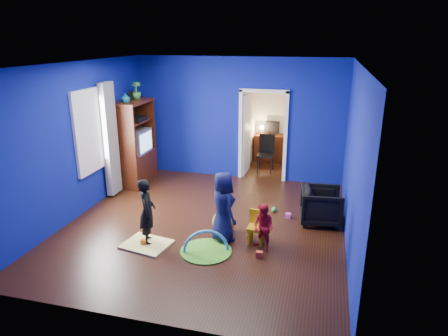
% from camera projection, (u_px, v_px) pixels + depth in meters
% --- Properties ---
extents(floor, '(5.00, 5.50, 0.01)m').
position_uv_depth(floor, '(206.00, 224.00, 7.44)').
color(floor, black).
rests_on(floor, ground).
extents(ceiling, '(5.00, 5.50, 0.01)m').
position_uv_depth(ceiling, '(203.00, 64.00, 6.53)').
color(ceiling, white).
rests_on(ceiling, wall_back).
extents(wall_back, '(5.00, 0.02, 2.90)m').
position_uv_depth(wall_back, '(238.00, 119.00, 9.51)').
color(wall_back, navy).
rests_on(wall_back, floor).
extents(wall_front, '(5.00, 0.02, 2.90)m').
position_uv_depth(wall_front, '(132.00, 213.00, 4.46)').
color(wall_front, navy).
rests_on(wall_front, floor).
extents(wall_left, '(0.02, 5.50, 2.90)m').
position_uv_depth(wall_left, '(79.00, 140.00, 7.58)').
color(wall_left, navy).
rests_on(wall_left, floor).
extents(wall_right, '(0.02, 5.50, 2.90)m').
position_uv_depth(wall_right, '(354.00, 160.00, 6.39)').
color(wall_right, navy).
rests_on(wall_right, floor).
extents(alcove, '(1.00, 1.75, 2.50)m').
position_uv_depth(alcove, '(269.00, 122.00, 10.24)').
color(alcove, silver).
rests_on(alcove, floor).
extents(armchair, '(0.81, 0.79, 0.67)m').
position_uv_depth(armchair, '(321.00, 206.00, 7.41)').
color(armchair, black).
rests_on(armchair, floor).
extents(child_black, '(0.42, 0.49, 1.14)m').
position_uv_depth(child_black, '(147.00, 212.00, 6.60)').
color(child_black, black).
rests_on(child_black, floor).
extents(child_navy, '(0.69, 0.70, 1.22)m').
position_uv_depth(child_navy, '(223.00, 207.00, 6.69)').
color(child_navy, '#0E1234').
rests_on(child_navy, floor).
extents(toddler_red, '(0.48, 0.44, 0.79)m').
position_uv_depth(toddler_red, '(264.00, 227.00, 6.44)').
color(toddler_red, red).
rests_on(toddler_red, floor).
extents(vase, '(0.24, 0.24, 0.21)m').
position_uv_depth(vase, '(126.00, 98.00, 8.63)').
color(vase, '#0D636A').
rests_on(vase, tv_armoire).
extents(potted_plant, '(0.29, 0.29, 0.40)m').
position_uv_depth(potted_plant, '(136.00, 90.00, 9.08)').
color(potted_plant, '#358D33').
rests_on(potted_plant, tv_armoire).
extents(tv_armoire, '(0.58, 1.14, 1.96)m').
position_uv_depth(tv_armoire, '(135.00, 143.00, 9.25)').
color(tv_armoire, '#40150A').
rests_on(tv_armoire, floor).
extents(crt_tv, '(0.46, 0.70, 0.54)m').
position_uv_depth(crt_tv, '(137.00, 141.00, 9.23)').
color(crt_tv, silver).
rests_on(crt_tv, tv_armoire).
extents(yellow_blanket, '(0.84, 0.72, 0.03)m').
position_uv_depth(yellow_blanket, '(147.00, 244.00, 6.69)').
color(yellow_blanket, '#F2E07A').
rests_on(yellow_blanket, floor).
extents(hopper_ball, '(0.42, 0.42, 0.42)m').
position_uv_depth(hopper_ball, '(224.00, 222.00, 7.05)').
color(hopper_ball, yellow).
rests_on(hopper_ball, floor).
extents(kid_chair, '(0.30, 0.30, 0.50)m').
position_uv_depth(kid_chair, '(256.00, 229.00, 6.70)').
color(kid_chair, yellow).
rests_on(kid_chair, floor).
extents(play_mat, '(0.84, 0.84, 0.02)m').
position_uv_depth(play_mat, '(206.00, 251.00, 6.48)').
color(play_mat, '#489D23').
rests_on(play_mat, floor).
extents(toy_arch, '(0.72, 0.31, 0.75)m').
position_uv_depth(toy_arch, '(206.00, 251.00, 6.48)').
color(toy_arch, '#3F8CD8').
rests_on(toy_arch, floor).
extents(window_left, '(0.03, 0.95, 1.55)m').
position_uv_depth(window_left, '(89.00, 131.00, 7.86)').
color(window_left, white).
rests_on(window_left, wall_left).
extents(curtain, '(0.14, 0.42, 2.40)m').
position_uv_depth(curtain, '(110.00, 140.00, 8.44)').
color(curtain, slate).
rests_on(curtain, floor).
extents(doorway, '(1.16, 0.10, 2.10)m').
position_uv_depth(doorway, '(263.00, 137.00, 9.50)').
color(doorway, white).
rests_on(doorway, floor).
extents(study_desk, '(0.88, 0.44, 0.75)m').
position_uv_depth(study_desk, '(271.00, 148.00, 11.10)').
color(study_desk, '#3D140A').
rests_on(study_desk, floor).
extents(desk_monitor, '(0.40, 0.05, 0.32)m').
position_uv_depth(desk_monitor, '(272.00, 127.00, 11.03)').
color(desk_monitor, black).
rests_on(desk_monitor, study_desk).
extents(desk_lamp, '(0.14, 0.14, 0.14)m').
position_uv_depth(desk_lamp, '(262.00, 127.00, 11.04)').
color(desk_lamp, '#FFD88C').
rests_on(desk_lamp, study_desk).
extents(folding_chair, '(0.40, 0.40, 0.92)m').
position_uv_depth(folding_chair, '(266.00, 154.00, 10.19)').
color(folding_chair, black).
rests_on(folding_chair, floor).
extents(book_shelf, '(0.88, 0.24, 0.04)m').
position_uv_depth(book_shelf, '(274.00, 88.00, 10.68)').
color(book_shelf, white).
rests_on(book_shelf, study_desk).
extents(toy_0, '(0.10, 0.08, 0.10)m').
position_uv_depth(toy_0, '(259.00, 254.00, 6.30)').
color(toy_0, red).
rests_on(toy_0, floor).
extents(toy_1, '(0.11, 0.11, 0.11)m').
position_uv_depth(toy_1, '(314.00, 220.00, 7.49)').
color(toy_1, blue).
rests_on(toy_1, floor).
extents(toy_2, '(0.10, 0.08, 0.10)m').
position_uv_depth(toy_2, '(144.00, 242.00, 6.68)').
color(toy_2, orange).
rests_on(toy_2, floor).
extents(toy_3, '(0.11, 0.11, 0.11)m').
position_uv_depth(toy_3, '(274.00, 209.00, 7.94)').
color(toy_3, green).
rests_on(toy_3, floor).
extents(toy_4, '(0.10, 0.08, 0.10)m').
position_uv_depth(toy_4, '(288.00, 216.00, 7.67)').
color(toy_4, '#DF53CF').
rests_on(toy_4, floor).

